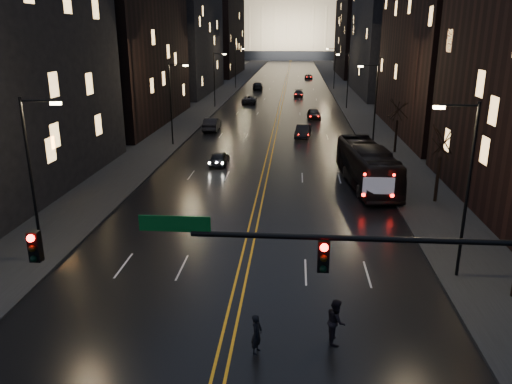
% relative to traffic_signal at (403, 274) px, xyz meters
% --- Properties ---
extents(road, '(20.00, 320.00, 0.02)m').
position_rel_traffic_signal_xyz_m(road, '(-5.91, 130.00, -5.09)').
color(road, black).
rests_on(road, ground).
extents(sidewalk_left, '(8.00, 320.00, 0.16)m').
position_rel_traffic_signal_xyz_m(sidewalk_left, '(-19.91, 130.00, -5.02)').
color(sidewalk_left, black).
rests_on(sidewalk_left, ground).
extents(sidewalk_right, '(8.00, 320.00, 0.16)m').
position_rel_traffic_signal_xyz_m(sidewalk_right, '(8.09, 130.00, -5.02)').
color(sidewalk_right, black).
rests_on(sidewalk_right, ground).
extents(center_line, '(0.62, 320.00, 0.01)m').
position_rel_traffic_signal_xyz_m(center_line, '(-5.91, 130.00, -5.08)').
color(center_line, orange).
rests_on(center_line, road).
extents(building_left_mid, '(12.00, 30.00, 28.00)m').
position_rel_traffic_signal_xyz_m(building_left_mid, '(-26.91, 54.00, 8.90)').
color(building_left_mid, black).
rests_on(building_left_mid, ground).
extents(building_left_far, '(12.00, 34.00, 20.00)m').
position_rel_traffic_signal_xyz_m(building_left_far, '(-26.91, 92.00, 4.90)').
color(building_left_far, black).
rests_on(building_left_far, ground).
extents(building_left_dist, '(12.00, 40.00, 24.00)m').
position_rel_traffic_signal_xyz_m(building_left_dist, '(-26.91, 140.00, 6.90)').
color(building_left_dist, black).
rests_on(building_left_dist, ground).
extents(building_right_mid, '(12.00, 34.00, 26.00)m').
position_rel_traffic_signal_xyz_m(building_right_mid, '(15.09, 92.00, 7.90)').
color(building_right_mid, black).
rests_on(building_right_mid, ground).
extents(building_right_dist, '(12.00, 40.00, 22.00)m').
position_rel_traffic_signal_xyz_m(building_right_dist, '(15.09, 140.00, 5.90)').
color(building_right_dist, black).
rests_on(building_right_dist, ground).
extents(capitol, '(90.00, 50.00, 58.50)m').
position_rel_traffic_signal_xyz_m(capitol, '(-5.91, 250.00, 12.05)').
color(capitol, black).
rests_on(capitol, ground).
extents(traffic_signal, '(17.29, 0.45, 7.00)m').
position_rel_traffic_signal_xyz_m(traffic_signal, '(0.00, 0.00, 0.00)').
color(traffic_signal, black).
rests_on(traffic_signal, ground).
extents(streetlamp_right_near, '(2.13, 0.25, 9.00)m').
position_rel_traffic_signal_xyz_m(streetlamp_right_near, '(4.91, 10.00, -0.02)').
color(streetlamp_right_near, black).
rests_on(streetlamp_right_near, ground).
extents(streetlamp_left_near, '(2.13, 0.25, 9.00)m').
position_rel_traffic_signal_xyz_m(streetlamp_left_near, '(-16.72, 10.00, -0.02)').
color(streetlamp_left_near, black).
rests_on(streetlamp_left_near, ground).
extents(streetlamp_right_mid, '(2.13, 0.25, 9.00)m').
position_rel_traffic_signal_xyz_m(streetlamp_right_mid, '(4.91, 40.00, -0.02)').
color(streetlamp_right_mid, black).
rests_on(streetlamp_right_mid, ground).
extents(streetlamp_left_mid, '(2.13, 0.25, 9.00)m').
position_rel_traffic_signal_xyz_m(streetlamp_left_mid, '(-16.72, 40.00, -0.02)').
color(streetlamp_left_mid, black).
rests_on(streetlamp_left_mid, ground).
extents(streetlamp_right_far, '(2.13, 0.25, 9.00)m').
position_rel_traffic_signal_xyz_m(streetlamp_right_far, '(4.91, 70.00, -0.02)').
color(streetlamp_right_far, black).
rests_on(streetlamp_right_far, ground).
extents(streetlamp_left_far, '(2.13, 0.25, 9.00)m').
position_rel_traffic_signal_xyz_m(streetlamp_left_far, '(-16.72, 70.00, -0.02)').
color(streetlamp_left_far, black).
rests_on(streetlamp_left_far, ground).
extents(streetlamp_right_dist, '(2.13, 0.25, 9.00)m').
position_rel_traffic_signal_xyz_m(streetlamp_right_dist, '(4.91, 100.00, -0.02)').
color(streetlamp_right_dist, black).
rests_on(streetlamp_right_dist, ground).
extents(streetlamp_left_dist, '(2.13, 0.25, 9.00)m').
position_rel_traffic_signal_xyz_m(streetlamp_left_dist, '(-16.72, 100.00, -0.02)').
color(streetlamp_left_dist, black).
rests_on(streetlamp_left_dist, ground).
extents(tree_right_mid, '(2.40, 2.40, 6.65)m').
position_rel_traffic_signal_xyz_m(tree_right_mid, '(7.09, 22.00, -0.58)').
color(tree_right_mid, black).
rests_on(tree_right_mid, ground).
extents(tree_right_far, '(2.40, 2.40, 6.65)m').
position_rel_traffic_signal_xyz_m(tree_right_far, '(7.09, 38.00, -0.58)').
color(tree_right_far, black).
rests_on(tree_right_far, ground).
extents(bus, '(4.02, 12.28, 3.36)m').
position_rel_traffic_signal_xyz_m(bus, '(2.59, 26.14, -3.42)').
color(bus, black).
rests_on(bus, ground).
extents(oncoming_car_a, '(1.63, 3.95, 1.34)m').
position_rel_traffic_signal_xyz_m(oncoming_car_a, '(-10.46, 31.96, -4.43)').
color(oncoming_car_a, black).
rests_on(oncoming_car_a, ground).
extents(oncoming_car_b, '(1.88, 5.13, 1.68)m').
position_rel_traffic_signal_xyz_m(oncoming_car_b, '(-13.98, 49.14, -4.26)').
color(oncoming_car_b, black).
rests_on(oncoming_car_b, ground).
extents(oncoming_car_c, '(2.61, 5.40, 1.48)m').
position_rel_traffic_signal_xyz_m(oncoming_car_c, '(-11.58, 75.40, -4.36)').
color(oncoming_car_c, black).
rests_on(oncoming_car_c, ground).
extents(oncoming_car_d, '(2.71, 5.71, 1.61)m').
position_rel_traffic_signal_xyz_m(oncoming_car_d, '(-11.84, 98.69, -4.30)').
color(oncoming_car_d, black).
rests_on(oncoming_car_d, ground).
extents(receding_car_a, '(2.14, 4.76, 1.52)m').
position_rel_traffic_signal_xyz_m(receding_car_a, '(-2.35, 45.66, -4.34)').
color(receding_car_a, black).
rests_on(receding_car_a, ground).
extents(receding_car_b, '(2.03, 4.65, 1.56)m').
position_rel_traffic_signal_xyz_m(receding_car_b, '(-0.63, 59.21, -4.32)').
color(receding_car_b, black).
rests_on(receding_car_b, ground).
extents(receding_car_c, '(1.93, 4.56, 1.31)m').
position_rel_traffic_signal_xyz_m(receding_car_c, '(-2.76, 85.59, -4.45)').
color(receding_car_c, black).
rests_on(receding_car_c, ground).
extents(receding_car_d, '(2.16, 4.62, 1.28)m').
position_rel_traffic_signal_xyz_m(receding_car_d, '(0.07, 126.13, -4.46)').
color(receding_car_d, black).
rests_on(receding_car_d, ground).
extents(pedestrian_a, '(0.58, 0.70, 1.66)m').
position_rel_traffic_signal_xyz_m(pedestrian_a, '(-4.64, 2.92, -4.27)').
color(pedestrian_a, black).
rests_on(pedestrian_a, ground).
extents(pedestrian_b, '(0.55, 0.95, 1.90)m').
position_rel_traffic_signal_xyz_m(pedestrian_b, '(-1.52, 3.92, -4.15)').
color(pedestrian_b, black).
rests_on(pedestrian_b, ground).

